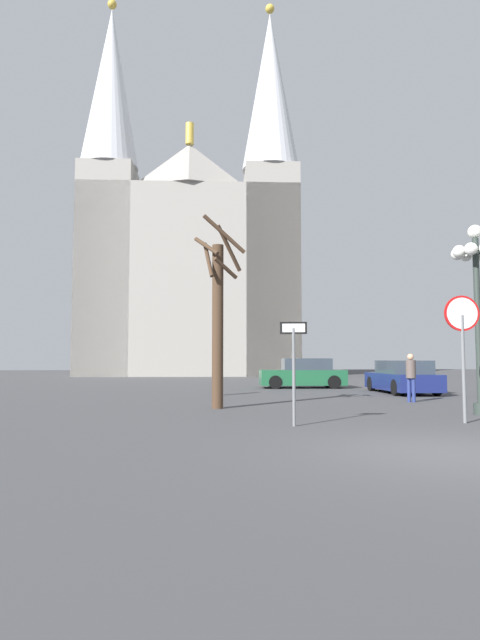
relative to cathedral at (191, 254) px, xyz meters
The scene contains 10 objects.
ground_plane 39.92m from the cathedral, 85.48° to the right, with size 120.00×120.00×0.00m, color #424244.
cathedral is the anchor object (origin of this frame).
stop_sign 36.33m from the cathedral, 81.43° to the right, with size 0.81×0.10×2.87m.
one_way_arrow_sign 36.20m from the cathedral, 87.80° to the right, with size 0.57×0.15×2.23m.
street_lamp 34.72m from the cathedral, 78.78° to the right, with size 1.25×1.25×4.95m.
bare_tree 31.88m from the cathedral, 89.96° to the right, with size 1.49×1.06×5.51m.
parked_car_near_navy 28.27m from the cathedral, 71.91° to the right, with size 2.06×4.61×1.36m.
parked_car_far_green 23.61m from the cathedral, 76.35° to the right, with size 4.27×2.05×1.45m.
pedestrian_walking 31.65m from the cathedral, 77.36° to the right, with size 0.32×0.32×1.60m.
pedestrian_standing 27.30m from the cathedral, 89.02° to the right, with size 0.32×0.32×1.56m.
Camera 1 is at (-4.18, -7.56, 1.43)m, focal length 29.12 mm.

